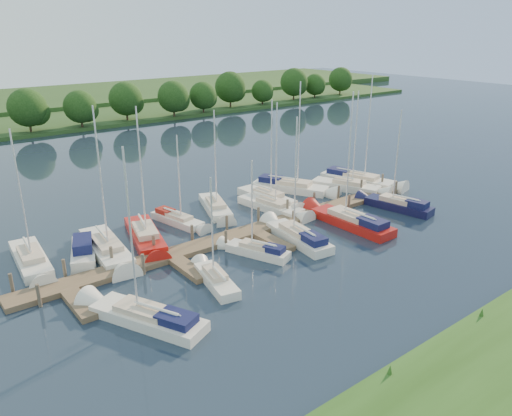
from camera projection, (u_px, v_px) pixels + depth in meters
ground at (317, 266)px, 37.25m from camera, size 260.00×260.00×0.00m
dock at (257, 233)px, 42.61m from camera, size 40.00×6.00×0.40m
mooring_pilings at (249, 225)px, 43.31m from camera, size 38.24×2.84×2.00m
far_shore at (35, 120)px, 92.84m from camera, size 180.00×30.00×0.60m
distant_hill at (3, 102)px, 111.27m from camera, size 220.00×40.00×1.40m
treeline at (35, 109)px, 80.03m from camera, size 146.99×9.23×8.05m
sailboat_n_0 at (32, 262)px, 37.22m from camera, size 2.57×8.48×10.82m
motorboat at (83, 253)px, 38.61m from camera, size 3.44×6.14×1.79m
sailboat_n_2 at (108, 251)px, 39.09m from camera, size 3.11×9.61×12.06m
sailboat_n_3 at (146, 239)px, 41.33m from camera, size 4.05×9.19×11.70m
sailboat_n_4 at (179, 221)px, 45.03m from camera, size 2.71×6.71×8.52m
sailboat_n_5 at (216, 209)px, 48.08m from camera, size 4.10×7.92×10.17m
sailboat_n_6 at (274, 208)px, 48.28m from camera, size 2.91×8.57×10.82m
sailboat_n_7 at (269, 199)px, 50.59m from camera, size 2.29×8.36×10.79m
sailboat_n_8 at (293, 188)px, 53.90m from camera, size 5.96×9.12×12.09m
sailboat_n_9 at (350, 188)px, 54.23m from camera, size 4.75×8.55×11.11m
sailboat_n_10 at (361, 181)px, 56.47m from camera, size 4.55×9.90×12.44m
sailboat_s_0 at (144, 317)px, 30.18m from camera, size 5.19×8.66×11.20m
sailboat_s_1 at (215, 280)px, 34.68m from camera, size 2.45×6.17×8.01m
sailboat_s_2 at (256, 251)px, 38.95m from camera, size 3.31×6.00×7.95m
sailboat_s_3 at (297, 237)px, 41.54m from camera, size 2.81×8.42×10.72m
sailboat_s_4 at (349, 222)px, 44.72m from camera, size 2.40×9.58×12.24m
sailboat_s_5 at (397, 206)px, 48.62m from camera, size 3.04×7.82×10.08m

